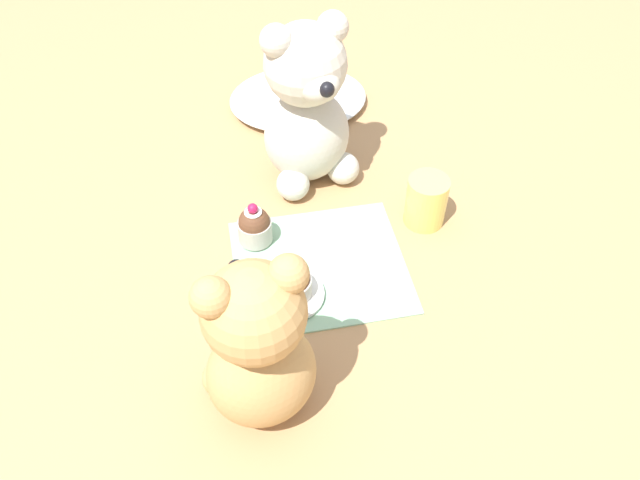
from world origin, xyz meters
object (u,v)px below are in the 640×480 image
object	(u,v)px
teddy_bear_tan	(258,348)
cupcake_near_tan_bear	(291,282)
juice_glass	(426,201)
saucer_plate	(292,294)
cupcake_near_cream_bear	(255,226)
teddy_bear_cream	(307,109)

from	to	relation	value
teddy_bear_tan	cupcake_near_tan_bear	world-z (taller)	teddy_bear_tan
teddy_bear_tan	juice_glass	size ratio (longest dim) A/B	3.10
teddy_bear_tan	cupcake_near_tan_bear	distance (m)	0.18
saucer_plate	juice_glass	xyz separation A→B (m)	(0.22, 0.11, 0.03)
cupcake_near_tan_bear	juice_glass	xyz separation A→B (m)	(0.22, 0.11, 0.01)
cupcake_near_cream_bear	cupcake_near_tan_bear	distance (m)	0.12
teddy_bear_cream	juice_glass	xyz separation A→B (m)	(0.15, -0.14, -0.09)
cupcake_near_cream_bear	cupcake_near_tan_bear	size ratio (longest dim) A/B	1.02
teddy_bear_tan	cupcake_near_cream_bear	distance (m)	0.27
cupcake_near_cream_bear	juice_glass	xyz separation A→B (m)	(0.26, -0.00, 0.01)
saucer_plate	juice_glass	bearing A→B (deg)	26.48
cupcake_near_tan_bear	juice_glass	size ratio (longest dim) A/B	0.86
teddy_bear_cream	cupcake_near_tan_bear	world-z (taller)	teddy_bear_cream
teddy_bear_tan	juice_glass	bearing A→B (deg)	-147.57
cupcake_near_tan_bear	teddy_bear_tan	bearing A→B (deg)	-111.00
teddy_bear_tan	cupcake_near_cream_bear	size ratio (longest dim) A/B	3.53
saucer_plate	cupcake_near_tan_bear	bearing A→B (deg)	135.00
saucer_plate	cupcake_near_tan_bear	distance (m)	0.03
saucer_plate	teddy_bear_cream	bearing A→B (deg)	74.66
teddy_bear_cream	saucer_plate	world-z (taller)	teddy_bear_cream
teddy_bear_cream	cupcake_near_cream_bear	size ratio (longest dim) A/B	3.91
teddy_bear_cream	cupcake_near_cream_bear	distance (m)	0.19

